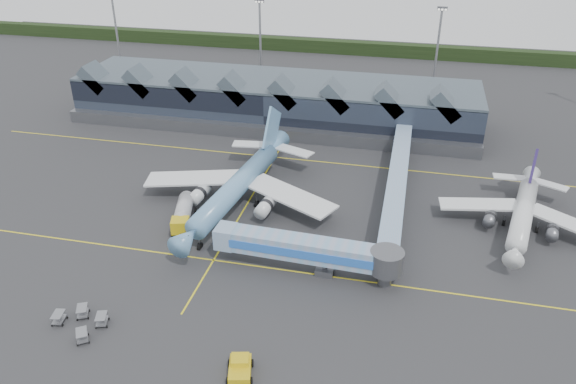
% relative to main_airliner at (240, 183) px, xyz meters
% --- Properties ---
extents(ground, '(260.00, 260.00, 0.00)m').
position_rel_main_airliner_xyz_m(ground, '(1.16, -8.92, -3.76)').
color(ground, '#29292B').
rests_on(ground, ground).
extents(taxi_stripes, '(120.00, 60.00, 0.01)m').
position_rel_main_airliner_xyz_m(taxi_stripes, '(1.16, 1.08, -3.75)').
color(taxi_stripes, yellow).
rests_on(taxi_stripes, ground).
extents(tree_line_far, '(260.00, 4.00, 4.00)m').
position_rel_main_airliner_xyz_m(tree_line_far, '(1.16, 101.08, -1.76)').
color(tree_line_far, black).
rests_on(tree_line_far, ground).
extents(terminal, '(90.00, 22.25, 12.52)m').
position_rel_main_airliner_xyz_m(terminal, '(-3.91, 38.43, 1.12)').
color(terminal, black).
rests_on(terminal, ground).
extents(light_masts, '(132.40, 42.56, 22.45)m').
position_rel_main_airliner_xyz_m(light_masts, '(22.16, 53.88, 8.73)').
color(light_masts, gray).
rests_on(light_masts, ground).
extents(main_airliner, '(34.36, 39.80, 12.79)m').
position_rel_main_airliner_xyz_m(main_airliner, '(0.00, 0.00, 0.00)').
color(main_airliner, '#5F99C1').
rests_on(main_airliner, ground).
extents(regional_jet, '(25.55, 28.32, 9.78)m').
position_rel_main_airliner_xyz_m(regional_jet, '(45.29, 2.33, -0.65)').
color(regional_jet, white).
rests_on(regional_jet, ground).
extents(jet_bridge, '(26.36, 4.92, 5.37)m').
position_rel_main_airliner_xyz_m(jet_bridge, '(16.13, -16.47, -0.19)').
color(jet_bridge, '#7AA5CC').
rests_on(jet_bridge, ground).
extents(fuel_truck, '(5.13, 10.61, 3.55)m').
position_rel_main_airliner_xyz_m(fuel_truck, '(-6.78, -8.41, -1.77)').
color(fuel_truck, black).
rests_on(fuel_truck, ground).
extents(pushback_tug, '(3.56, 4.77, 1.95)m').
position_rel_main_airliner_xyz_m(pushback_tug, '(11.37, -36.71, -2.88)').
color(pushback_tug, gold).
rests_on(pushback_tug, ground).
extents(baggage_carts, '(7.02, 6.21, 1.37)m').
position_rel_main_airliner_xyz_m(baggage_carts, '(-9.87, -33.56, -2.99)').
color(baggage_carts, gray).
rests_on(baggage_carts, ground).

